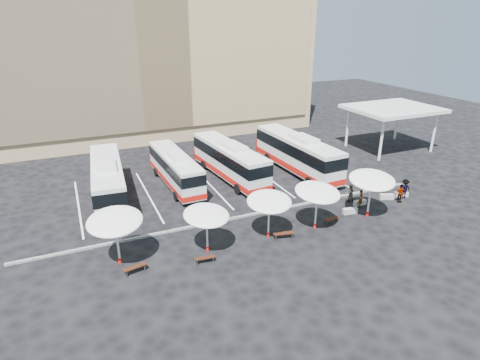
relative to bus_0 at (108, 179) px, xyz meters
name	(u,v)px	position (x,y,z in m)	size (l,w,h in m)	color
ground	(244,220)	(9.30, -8.40, -1.95)	(120.00, 120.00, 0.00)	black
sandstone_building	(148,37)	(9.30, 23.47, 10.67)	(42.00, 18.25, 29.60)	tan
service_canopy	(393,110)	(33.30, 1.60, 2.92)	(10.00, 8.00, 5.20)	silver
curb_divider	(241,217)	(9.30, -7.90, -1.88)	(34.00, 0.25, 0.15)	black
bay_lines	(210,185)	(9.30, -0.40, -1.95)	(24.15, 12.00, 0.01)	white
bus_0	(108,179)	(0.00, 0.00, 0.00)	(3.47, 12.20, 3.82)	silver
bus_1	(175,168)	(6.31, 0.93, -0.22)	(2.82, 10.79, 3.40)	silver
bus_2	(229,160)	(11.74, 0.54, -0.02)	(3.72, 12.10, 3.78)	silver
bus_3	(297,152)	(18.90, -0.55, 0.11)	(3.39, 12.83, 4.04)	silver
sunshade_0	(115,221)	(-0.68, -10.63, 1.19)	(4.26, 4.29, 3.69)	silver
sunshade_1	(206,215)	(5.13, -11.54, 0.83)	(4.04, 4.06, 3.28)	silver
sunshade_2	(269,201)	(9.90, -11.50, 0.94)	(3.99, 4.02, 3.40)	silver
sunshade_3	(318,192)	(13.79, -11.81, 1.08)	(3.95, 3.99, 3.57)	silver
sunshade_4	(372,180)	(18.85, -11.83, 1.25)	(4.73, 4.76, 3.77)	silver
wood_bench_0	(135,268)	(0.04, -12.10, -1.60)	(1.55, 0.70, 0.46)	black
wood_bench_1	(205,259)	(4.49, -12.83, -1.63)	(1.39, 0.51, 0.42)	black
wood_bench_2	(284,234)	(10.81, -12.18, -1.59)	(1.57, 0.73, 0.47)	black
wood_bench_3	(332,219)	(15.46, -11.64, -1.63)	(1.38, 0.45, 0.42)	black
conc_bench_0	(350,211)	(17.87, -10.86, -1.72)	(1.23, 0.41, 0.46)	gray
conc_bench_1	(360,203)	(19.67, -9.89, -1.73)	(1.16, 0.39, 0.43)	gray
conc_bench_2	(387,197)	(22.69, -9.87, -1.72)	(1.22, 0.41, 0.46)	gray
conc_bench_3	(401,194)	(24.26, -10.01, -1.73)	(1.18, 0.39, 0.44)	gray
passenger_0	(361,199)	(19.40, -10.28, -1.16)	(0.58, 0.38, 1.58)	black
passenger_1	(350,193)	(19.28, -8.95, -1.16)	(0.77, 0.60, 1.58)	black
passenger_2	(400,194)	(23.21, -10.84, -1.11)	(0.98, 0.41, 1.67)	black
passenger_3	(405,189)	(24.30, -10.24, -1.07)	(1.14, 0.66, 1.77)	black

